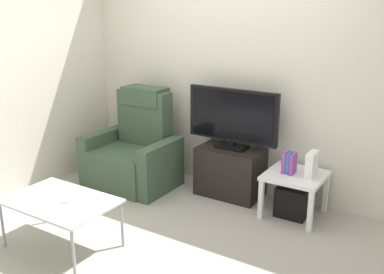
{
  "coord_description": "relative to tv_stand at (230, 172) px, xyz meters",
  "views": [
    {
      "loc": [
        2.05,
        -3.01,
        1.95
      ],
      "look_at": [
        -0.17,
        0.5,
        0.7
      ],
      "focal_mm": 40.76,
      "sensor_mm": 36.0,
      "label": 1
    }
  ],
  "objects": [
    {
      "name": "game_console",
      "position": [
        0.89,
        -0.08,
        0.28
      ],
      "size": [
        0.07,
        0.2,
        0.24
      ],
      "primitive_type": "cube",
      "color": "white",
      "rests_on": "side_table"
    },
    {
      "name": "tv_stand",
      "position": [
        0.0,
        0.0,
        0.0
      ],
      "size": [
        0.68,
        0.41,
        0.52
      ],
      "color": "black",
      "rests_on": "ground"
    },
    {
      "name": "wall_back",
      "position": [
        -0.08,
        0.27,
        1.04
      ],
      "size": [
        6.4,
        0.06,
        2.6
      ],
      "primitive_type": "cube",
      "color": "beige",
      "rests_on": "ground"
    },
    {
      "name": "coffee_table",
      "position": [
        -0.69,
        -1.69,
        0.14
      ],
      "size": [
        0.9,
        0.6,
        0.43
      ],
      "color": "#B2C6C1",
      "rests_on": "ground"
    },
    {
      "name": "cell_phone",
      "position": [
        -0.65,
        -1.66,
        0.17
      ],
      "size": [
        0.14,
        0.16,
        0.01
      ],
      "primitive_type": "cube",
      "rotation": [
        0.0,
        0.0,
        0.55
      ],
      "color": "#B7B7BC",
      "rests_on": "coffee_table"
    },
    {
      "name": "ground_plane",
      "position": [
        -0.08,
        -0.86,
        -0.26
      ],
      "size": [
        6.4,
        6.4,
        0.0
      ],
      "primitive_type": "plane",
      "color": "#9E998E"
    },
    {
      "name": "wall_side",
      "position": [
        -1.96,
        -0.86,
        1.04
      ],
      "size": [
        0.06,
        4.48,
        2.6
      ],
      "primitive_type": "cube",
      "color": "beige",
      "rests_on": "ground"
    },
    {
      "name": "book_rightmost",
      "position": [
        0.72,
        -0.11,
        0.27
      ],
      "size": [
        0.03,
        0.14,
        0.2
      ],
      "primitive_type": "cube",
      "color": "purple",
      "rests_on": "side_table"
    },
    {
      "name": "television",
      "position": [
        0.0,
        0.02,
        0.59
      ],
      "size": [
        1.0,
        0.2,
        0.63
      ],
      "color": "black",
      "rests_on": "tv_stand"
    },
    {
      "name": "side_table",
      "position": [
        0.74,
        -0.09,
        0.1
      ],
      "size": [
        0.54,
        0.54,
        0.43
      ],
      "color": "white",
      "rests_on": "ground"
    },
    {
      "name": "book_middle",
      "position": [
        0.68,
        -0.11,
        0.27
      ],
      "size": [
        0.03,
        0.11,
        0.21
      ],
      "primitive_type": "cube",
      "color": "#3366B2",
      "rests_on": "side_table"
    },
    {
      "name": "book_leftmost",
      "position": [
        0.64,
        -0.11,
        0.27
      ],
      "size": [
        0.04,
        0.12,
        0.21
      ],
      "primitive_type": "cube",
      "color": "purple",
      "rests_on": "side_table"
    },
    {
      "name": "subwoofer_box",
      "position": [
        0.74,
        -0.09,
        -0.12
      ],
      "size": [
        0.29,
        0.29,
        0.29
      ],
      "primitive_type": "cube",
      "color": "black",
      "rests_on": "ground"
    },
    {
      "name": "recliner_armchair",
      "position": [
        -1.07,
        -0.28,
        0.11
      ],
      "size": [
        0.98,
        0.78,
        1.08
      ],
      "rotation": [
        0.0,
        0.0,
        0.05
      ],
      "color": "#384C38",
      "rests_on": "ground"
    }
  ]
}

